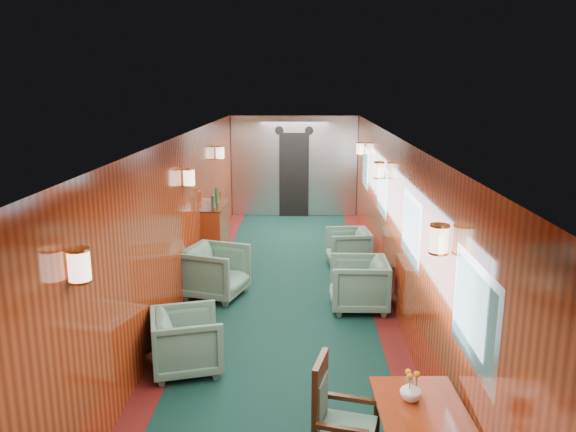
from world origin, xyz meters
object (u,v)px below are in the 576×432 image
(side_chair, at_px, (335,415))
(armchair_right_far, at_px, (348,248))
(armchair_left_near, at_px, (187,341))
(armchair_right_near, at_px, (359,284))
(armchair_left_far, at_px, (216,272))
(credenza, at_px, (216,232))
(dining_table, at_px, (421,421))

(side_chair, relative_size, armchair_right_far, 1.41)
(side_chair, bearing_deg, armchair_left_near, 145.81)
(armchair_left_near, bearing_deg, armchair_right_near, -64.41)
(armchair_left_far, height_order, armchair_right_far, armchair_left_far)
(credenza, xyz_separation_m, armchair_left_far, (0.28, -1.82, -0.13))
(side_chair, relative_size, armchair_left_near, 1.36)
(armchair_left_far, bearing_deg, credenza, 26.10)
(dining_table, bearing_deg, credenza, 110.68)
(dining_table, distance_m, armchair_left_near, 2.85)
(armchair_right_far, bearing_deg, armchair_right_near, -6.06)
(armchair_left_far, bearing_deg, armchair_left_near, -161.83)
(armchair_right_near, xyz_separation_m, armchair_right_far, (-0.00, 1.92, -0.04))
(armchair_left_near, height_order, armchair_left_far, armchair_left_far)
(credenza, xyz_separation_m, armchair_right_near, (2.35, -2.24, -0.15))
(armchair_right_near, relative_size, armchair_right_far, 1.11)
(side_chair, bearing_deg, credenza, 121.60)
(dining_table, bearing_deg, side_chair, 167.32)
(dining_table, height_order, armchair_left_far, armchair_left_far)
(side_chair, bearing_deg, armchair_right_near, 95.48)
(credenza, xyz_separation_m, armchair_right_far, (2.35, -0.32, -0.19))
(dining_table, distance_m, credenza, 6.37)
(armchair_left_near, bearing_deg, dining_table, -145.79)
(side_chair, xyz_separation_m, armchair_left_far, (-1.56, 3.93, -0.17))
(dining_table, xyz_separation_m, armchair_left_near, (-2.18, 1.82, -0.25))
(credenza, relative_size, armchair_left_far, 1.53)
(armchair_left_near, xyz_separation_m, armchair_right_far, (2.05, 3.72, -0.01))
(armchair_left_near, bearing_deg, armchair_left_far, -15.12)
(credenza, bearing_deg, armchair_left_far, -81.34)
(armchair_left_near, distance_m, armchair_left_far, 2.23)
(armchair_right_near, distance_m, armchair_right_far, 1.92)
(dining_table, bearing_deg, armchair_right_far, 89.09)
(armchair_right_near, bearing_deg, credenza, -133.49)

